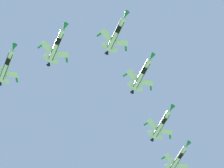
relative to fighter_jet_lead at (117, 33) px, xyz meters
name	(u,v)px	position (x,y,z in m)	size (l,w,h in m)	color
fighter_jet_lead	(117,33)	(0.00, 0.00, 0.00)	(10.35, 15.97, 4.48)	silver
fighter_jet_left_wing	(142,74)	(12.21, 10.95, -0.80)	(10.36, 15.97, 4.45)	silver
fighter_jet_right_wing	(57,45)	(-16.62, 8.70, -1.57)	(10.41, 15.97, 4.37)	silver
fighter_jet_left_outer	(162,124)	(24.69, 26.39, -2.65)	(10.30, 15.97, 4.55)	silver
fighter_jet_right_outer	(7,65)	(-29.84, 19.87, -2.48)	(10.22, 15.97, 4.68)	silver
fighter_jet_trail_slot	(179,158)	(36.62, 40.64, -0.28)	(10.19, 15.97, 4.72)	silver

